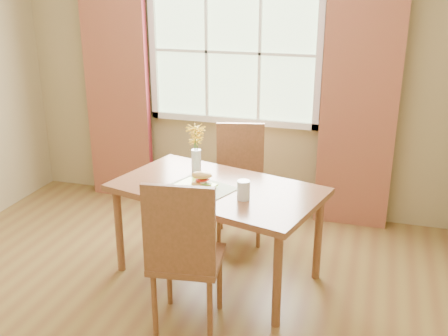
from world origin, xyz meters
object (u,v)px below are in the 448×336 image
at_px(dining_table, 217,196).
at_px(croissant_sandwich, 202,179).
at_px(chair_far, 240,177).
at_px(flower_vase, 196,143).
at_px(water_glass, 243,191).
at_px(chair_near, 184,251).

height_order(dining_table, croissant_sandwich, croissant_sandwich).
relative_size(chair_far, flower_vase, 2.58).
distance_m(dining_table, water_glass, 0.32).
bearing_deg(chair_near, water_glass, 59.56).
bearing_deg(water_glass, chair_near, -112.85).
bearing_deg(water_glass, flower_vase, 140.45).
xyz_separation_m(croissant_sandwich, water_glass, (0.33, -0.09, -0.01)).
bearing_deg(water_glass, croissant_sandwich, 164.79).
relative_size(dining_table, flower_vase, 4.30).
bearing_deg(chair_near, dining_table, 83.37).
xyz_separation_m(chair_far, flower_vase, (-0.22, -0.47, 0.42)).
height_order(dining_table, water_glass, water_glass).
xyz_separation_m(chair_far, croissant_sandwich, (-0.07, -0.78, 0.26)).
height_order(chair_far, flower_vase, flower_vase).
xyz_separation_m(croissant_sandwich, flower_vase, (-0.15, 0.31, 0.16)).
bearing_deg(flower_vase, croissant_sandwich, -63.94).
bearing_deg(croissant_sandwich, chair_near, -92.58).
bearing_deg(croissant_sandwich, dining_table, 28.53).
relative_size(chair_near, croissant_sandwich, 6.14).
relative_size(dining_table, water_glass, 12.21).
relative_size(dining_table, croissant_sandwich, 9.65).
xyz_separation_m(dining_table, chair_near, (0.01, -0.71, -0.08)).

